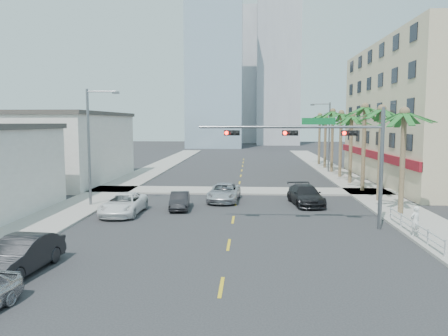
% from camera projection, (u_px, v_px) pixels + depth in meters
% --- Properties ---
extents(ground, '(260.00, 260.00, 0.00)m').
position_uv_depth(ground, '(224.00, 270.00, 19.21)').
color(ground, '#262628').
rests_on(ground, ground).
extents(sidewalk_right, '(4.00, 120.00, 0.15)m').
position_uv_depth(sidewalk_right, '(374.00, 196.00, 38.34)').
color(sidewalk_right, gray).
rests_on(sidewalk_right, ground).
extents(sidewalk_left, '(4.00, 120.00, 0.15)m').
position_uv_depth(sidewalk_left, '(106.00, 193.00, 39.77)').
color(sidewalk_left, gray).
rests_on(sidewalk_left, ground).
extents(sidewalk_cross, '(80.00, 4.00, 0.15)m').
position_uv_depth(sidewalk_cross, '(238.00, 191.00, 41.04)').
color(sidewalk_cross, gray).
rests_on(sidewalk_cross, ground).
extents(building_right, '(15.25, 28.00, 15.00)m').
position_uv_depth(building_right, '(445.00, 113.00, 46.90)').
color(building_right, beige).
rests_on(building_right, ground).
extents(building_left_far, '(11.00, 18.00, 7.20)m').
position_uv_depth(building_left_far, '(62.00, 149.00, 47.79)').
color(building_left_far, beige).
rests_on(building_left_far, ground).
extents(tower_far_left, '(14.00, 14.00, 48.00)m').
position_uv_depth(tower_far_left, '(215.00, 53.00, 111.49)').
color(tower_far_left, '#99B2C6').
rests_on(tower_far_left, ground).
extents(tower_far_right, '(12.00, 12.00, 60.00)m').
position_uv_depth(tower_far_right, '(278.00, 40.00, 124.75)').
color(tower_far_right, '#ADADB2').
rests_on(tower_far_right, ground).
extents(tower_far_center, '(16.00, 16.00, 42.00)m').
position_uv_depth(tower_far_center, '(238.00, 77.00, 141.29)').
color(tower_far_center, '#ADADB2').
rests_on(tower_far_center, ground).
extents(traffic_signal_mast, '(11.12, 0.54, 7.20)m').
position_uv_depth(traffic_signal_mast, '(328.00, 146.00, 26.23)').
color(traffic_signal_mast, slate).
rests_on(traffic_signal_mast, ground).
extents(palm_tree_0, '(4.80, 4.80, 7.80)m').
position_uv_depth(palm_tree_0, '(405.00, 114.00, 29.69)').
color(palm_tree_0, brown).
rests_on(palm_tree_0, ground).
extents(palm_tree_1, '(4.80, 4.80, 8.16)m').
position_uv_depth(palm_tree_1, '(382.00, 110.00, 34.82)').
color(palm_tree_1, brown).
rests_on(palm_tree_1, ground).
extents(palm_tree_2, '(4.80, 4.80, 8.52)m').
position_uv_depth(palm_tree_2, '(365.00, 108.00, 39.95)').
color(palm_tree_2, brown).
rests_on(palm_tree_2, ground).
extents(palm_tree_3, '(4.80, 4.80, 7.80)m').
position_uv_depth(palm_tree_3, '(352.00, 117.00, 45.18)').
color(palm_tree_3, brown).
rests_on(palm_tree_3, ground).
extents(palm_tree_4, '(4.80, 4.80, 8.16)m').
position_uv_depth(palm_tree_4, '(341.00, 114.00, 50.31)').
color(palm_tree_4, brown).
rests_on(palm_tree_4, ground).
extents(palm_tree_5, '(4.80, 4.80, 8.52)m').
position_uv_depth(palm_tree_5, '(333.00, 112.00, 55.43)').
color(palm_tree_5, brown).
rests_on(palm_tree_5, ground).
extents(palm_tree_6, '(4.80, 4.80, 7.80)m').
position_uv_depth(palm_tree_6, '(326.00, 118.00, 60.67)').
color(palm_tree_6, brown).
rests_on(palm_tree_6, ground).
extents(palm_tree_7, '(4.80, 4.80, 8.16)m').
position_uv_depth(palm_tree_7, '(320.00, 116.00, 65.79)').
color(palm_tree_7, brown).
rests_on(palm_tree_7, ground).
extents(streetlight_left, '(2.55, 0.25, 9.00)m').
position_uv_depth(streetlight_left, '(91.00, 141.00, 33.23)').
color(streetlight_left, slate).
rests_on(streetlight_left, ground).
extents(streetlight_right, '(2.55, 0.25, 9.00)m').
position_uv_depth(streetlight_right, '(328.00, 134.00, 55.75)').
color(streetlight_right, slate).
rests_on(streetlight_right, ground).
extents(guardrail, '(0.08, 8.08, 1.00)m').
position_uv_depth(guardrail, '(413.00, 226.00, 24.48)').
color(guardrail, silver).
rests_on(guardrail, ground).
extents(car_parked_mid, '(2.05, 4.90, 1.58)m').
position_uv_depth(car_parked_mid, '(21.00, 255.00, 18.79)').
color(car_parked_mid, black).
rests_on(car_parked_mid, ground).
extents(car_parked_far, '(2.48, 5.33, 1.48)m').
position_uv_depth(car_parked_far, '(124.00, 204.00, 30.79)').
color(car_parked_far, white).
rests_on(car_parked_far, ground).
extents(car_lane_left, '(1.72, 3.98, 1.27)m').
position_uv_depth(car_lane_left, '(180.00, 201.00, 32.68)').
color(car_lane_left, black).
rests_on(car_lane_left, ground).
extents(car_lane_center, '(2.72, 5.36, 1.45)m').
position_uv_depth(car_lane_center, '(224.00, 192.00, 35.94)').
color(car_lane_center, silver).
rests_on(car_lane_center, ground).
extents(car_lane_right, '(2.82, 5.55, 1.54)m').
position_uv_depth(car_lane_right, '(306.00, 195.00, 34.38)').
color(car_lane_right, black).
rests_on(car_lane_right, ground).
extents(pedestrian, '(0.74, 0.63, 1.72)m').
position_uv_depth(pedestrian, '(415.00, 221.00, 24.24)').
color(pedestrian, white).
rests_on(pedestrian, sidewalk_right).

